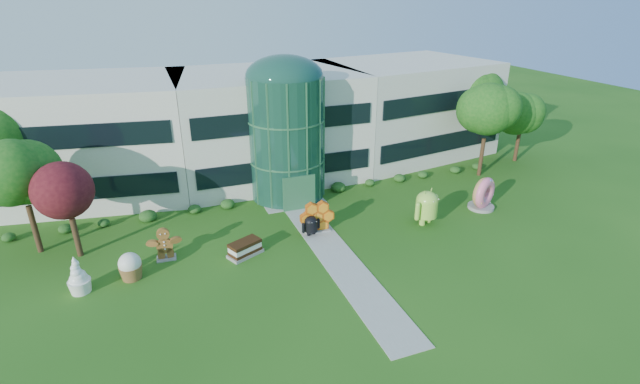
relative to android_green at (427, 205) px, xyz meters
name	(u,v)px	position (x,y,z in m)	size (l,w,h in m)	color
ground	(345,268)	(-7.96, -3.45, -1.48)	(140.00, 140.00, 0.00)	#215114
building	(267,123)	(-7.96, 14.55, 3.17)	(46.00, 15.00, 9.30)	beige
atrium	(286,139)	(-7.96, 8.55, 3.42)	(6.00, 6.00, 9.80)	#194738
walkway	(333,252)	(-7.96, -1.45, -1.46)	(2.40, 20.00, 0.04)	#9E9E93
tree_red	(71,214)	(-23.46, 4.05, 1.52)	(4.00, 4.00, 6.00)	#3F0C14
trees_backdrop	(283,144)	(-7.96, 9.55, 2.72)	(52.00, 8.00, 8.40)	#134F13
android_green	(427,205)	(0.00, 0.00, 0.00)	(2.62, 1.74, 2.96)	#9FDC46
android_black	(311,224)	(-8.52, 1.27, -0.63)	(1.50, 1.00, 1.70)	black
donut	(483,193)	(5.51, 0.60, -0.17)	(2.53, 1.21, 2.63)	#E95887
gingerbread	(164,244)	(-18.26, 1.64, -0.37)	(2.40, 0.92, 2.22)	brown
ice_cream_sandwich	(245,248)	(-13.43, 0.28, -0.98)	(2.25, 1.13, 1.00)	black
honeycomb	(317,218)	(-7.92, 1.67, -0.45)	(2.64, 0.94, 2.07)	orange
froyo	(78,275)	(-23.07, -0.34, -0.33)	(1.34, 1.34, 2.30)	white
cupcake	(130,266)	(-20.34, 0.07, -0.63)	(1.42, 1.42, 1.70)	white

